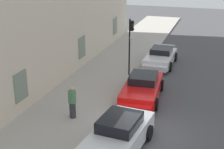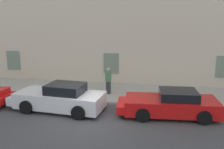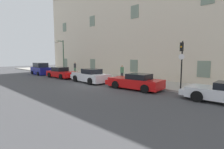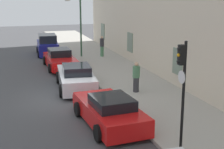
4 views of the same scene
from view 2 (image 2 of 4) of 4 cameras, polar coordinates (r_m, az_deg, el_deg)
ground_plane at (r=12.14m, az=-5.62°, el=-10.09°), size 80.00×80.00×0.00m
sidewalk at (r=15.93m, az=-1.59°, el=-4.12°), size 60.00×4.30×0.14m
sportscar_yellow_flank at (r=13.19m, az=-12.85°, el=-5.50°), size 5.21×2.43×1.46m
sportscar_white_middle at (r=12.46m, az=12.98°, el=-6.86°), size 5.05×2.38×1.32m
pedestrian_admiring at (r=15.14m, az=-0.88°, el=-1.46°), size 0.49×0.49×1.66m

